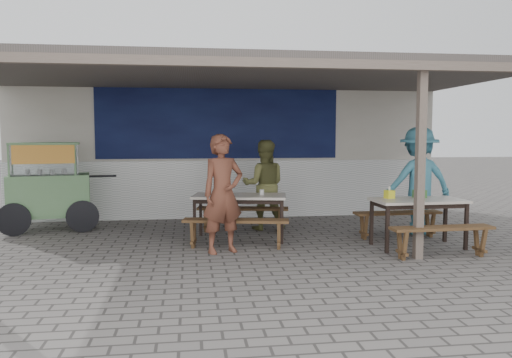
{
  "coord_description": "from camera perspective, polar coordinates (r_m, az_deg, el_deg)",
  "views": [
    {
      "loc": [
        -0.83,
        -7.43,
        1.73
      ],
      "look_at": [
        0.3,
        0.9,
        0.99
      ],
      "focal_mm": 35.0,
      "sensor_mm": 36.0,
      "label": 1
    }
  ],
  "objects": [
    {
      "name": "ground",
      "position": [
        7.67,
        -1.3,
        -8.01
      ],
      "size": [
        60.0,
        60.0,
        0.0
      ],
      "primitive_type": "plane",
      "color": "#655F5B",
      "rests_on": "ground"
    },
    {
      "name": "back_wall",
      "position": [
        11.04,
        -3.4,
        4.96
      ],
      "size": [
        9.0,
        1.28,
        3.5
      ],
      "color": "beige",
      "rests_on": "ground"
    },
    {
      "name": "warung_roof",
      "position": [
        8.43,
        -1.92,
        11.73
      ],
      "size": [
        9.0,
        4.21,
        2.81
      ],
      "color": "#4F4744",
      "rests_on": "ground"
    },
    {
      "name": "table_left",
      "position": [
        8.23,
        -1.9,
        -2.36
      ],
      "size": [
        1.62,
        0.98,
        0.75
      ],
      "rotation": [
        0.0,
        0.0,
        -0.19
      ],
      "color": "beige",
      "rests_on": "ground"
    },
    {
      "name": "bench_left_street",
      "position": [
        7.66,
        -2.33,
        -5.42
      ],
      "size": [
        1.64,
        0.58,
        0.45
      ],
      "rotation": [
        0.0,
        0.0,
        -0.19
      ],
      "color": "brown",
      "rests_on": "ground"
    },
    {
      "name": "bench_left_wall",
      "position": [
        8.9,
        -1.52,
        -3.94
      ],
      "size": [
        1.64,
        0.58,
        0.45
      ],
      "rotation": [
        0.0,
        0.0,
        -0.19
      ],
      "color": "brown",
      "rests_on": "ground"
    },
    {
      "name": "table_right",
      "position": [
        8.08,
        18.06,
        -2.75
      ],
      "size": [
        1.41,
        0.75,
        0.75
      ],
      "rotation": [
        0.0,
        0.0,
        0.03
      ],
      "color": "beige",
      "rests_on": "ground"
    },
    {
      "name": "bench_right_street",
      "position": [
        7.52,
        20.48,
        -5.95
      ],
      "size": [
        1.49,
        0.33,
        0.45
      ],
      "rotation": [
        0.0,
        0.0,
        0.03
      ],
      "color": "brown",
      "rests_on": "ground"
    },
    {
      "name": "bench_right_wall",
      "position": [
        8.75,
        15.87,
        -4.32
      ],
      "size": [
        1.49,
        0.33,
        0.45
      ],
      "rotation": [
        0.0,
        0.0,
        0.03
      ],
      "color": "brown",
      "rests_on": "ground"
    },
    {
      "name": "vendor_cart",
      "position": [
        9.77,
        -22.65,
        -0.42
      ],
      "size": [
        1.93,
        1.03,
        1.6
      ],
      "rotation": [
        0.0,
        0.0,
        0.18
      ],
      "color": "#5F895B",
      "rests_on": "ground"
    },
    {
      "name": "patron_street_side",
      "position": [
        7.33,
        -3.8,
        -1.69
      ],
      "size": [
        0.75,
        0.62,
        1.75
      ],
      "primitive_type": "imported",
      "rotation": [
        0.0,
        0.0,
        0.37
      ],
      "color": "brown",
      "rests_on": "ground"
    },
    {
      "name": "patron_wall_side",
      "position": [
        9.15,
        0.92,
        -0.67
      ],
      "size": [
        0.87,
        0.71,
        1.65
      ],
      "primitive_type": "imported",
      "rotation": [
        0.0,
        0.0,
        3.02
      ],
      "color": "brown",
      "rests_on": "ground"
    },
    {
      "name": "patron_right_table",
      "position": [
        9.18,
        18.06,
        -0.2
      ],
      "size": [
        1.22,
        0.71,
        1.87
      ],
      "primitive_type": "imported",
      "rotation": [
        0.0,
        0.0,
        3.13
      ],
      "color": "teal",
      "rests_on": "ground"
    },
    {
      "name": "tissue_box",
      "position": [
        8.04,
        15.0,
        -1.7
      ],
      "size": [
        0.15,
        0.15,
        0.13
      ],
      "primitive_type": "cube",
      "rotation": [
        0.0,
        0.0,
        0.22
      ],
      "color": "yellow",
      "rests_on": "table_right"
    },
    {
      "name": "donation_box",
      "position": [
        8.24,
        18.19,
        -1.62
      ],
      "size": [
        0.2,
        0.15,
        0.12
      ],
      "primitive_type": "cube",
      "rotation": [
        0.0,
        0.0,
        0.14
      ],
      "color": "#386B2F",
      "rests_on": "table_right"
    },
    {
      "name": "condiment_jar",
      "position": [
        8.25,
        0.66,
        -1.51
      ],
      "size": [
        0.07,
        0.07,
        0.08
      ],
      "primitive_type": "cylinder",
      "color": "beige",
      "rests_on": "table_left"
    },
    {
      "name": "condiment_bowl",
      "position": [
        8.39,
        -4.13,
        -1.52
      ],
      "size": [
        0.27,
        0.27,
        0.05
      ],
      "primitive_type": "imported",
      "rotation": [
        0.0,
        0.0,
        0.34
      ],
      "color": "white",
      "rests_on": "table_left"
    }
  ]
}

